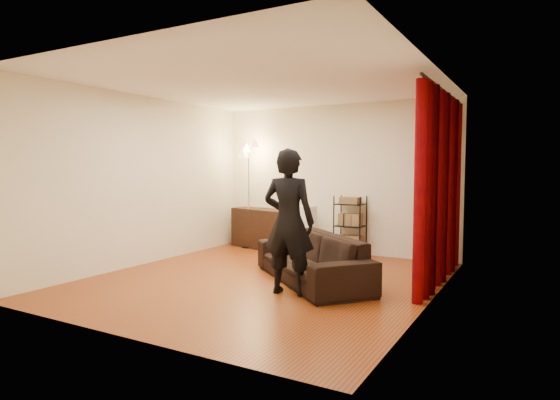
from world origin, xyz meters
The scene contains 14 objects.
floor centered at (0.00, 0.00, 0.00)m, with size 5.00×5.00×0.00m, color #9B3F11.
ceiling centered at (0.00, 0.00, 2.70)m, with size 5.00×5.00×0.00m, color white.
wall_back centered at (0.00, 2.50, 1.35)m, with size 5.00×5.00×0.00m, color #F3ECCE.
wall_front centered at (0.00, -2.50, 1.35)m, with size 5.00×5.00×0.00m, color #F3ECCE.
wall_left centered at (-2.25, 0.00, 1.35)m, with size 5.00×5.00×0.00m, color #F3ECCE.
wall_right centered at (2.25, 0.00, 1.35)m, with size 5.00×5.00×0.00m, color #F3ECCE.
curtain_rod centered at (2.15, 1.12, 2.58)m, with size 0.04×0.04×2.65m, color black.
curtain centered at (2.13, 1.12, 1.28)m, with size 0.22×2.65×2.55m, color #6A0302, non-canonical shape.
sofa centered at (0.63, 0.24, 0.32)m, with size 2.21×0.86×0.64m, color black.
person centered at (0.64, -0.45, 0.90)m, with size 0.65×0.43×1.79m, color black.
media_cabinet centered at (-1.37, 2.21, 0.38)m, with size 1.30×0.49×0.76m, color black.
storage_boxes centered at (-0.40, 2.15, 0.43)m, with size 0.35×0.28×0.87m, color white, non-canonical shape.
wire_shelf centered at (0.41, 2.28, 0.53)m, with size 0.48×0.34×1.06m, color black, non-canonical shape.
floor_lamp centered at (-1.64, 2.14, 1.03)m, with size 0.37×0.37×2.06m, color silver, non-canonical shape.
Camera 1 is at (3.35, -5.46, 1.56)m, focal length 30.00 mm.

